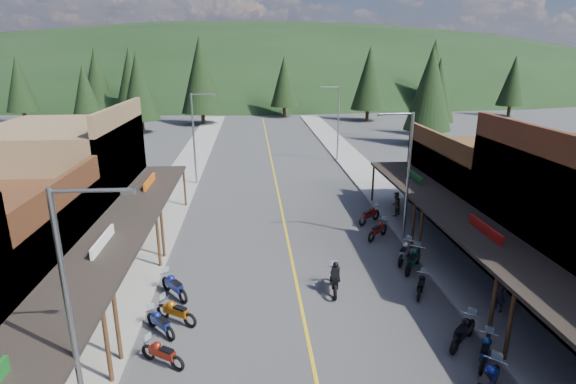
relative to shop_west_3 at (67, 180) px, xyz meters
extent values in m
plane|color=#38383A|center=(13.78, -11.30, -3.52)|extent=(220.00, 220.00, 0.00)
cube|color=gold|center=(13.78, 8.70, -3.51)|extent=(0.15, 90.00, 0.01)
cube|color=gray|center=(5.08, 8.70, -3.44)|extent=(3.40, 94.00, 0.15)
cube|color=gray|center=(22.48, 8.70, -3.44)|extent=(3.40, 94.00, 0.15)
cylinder|color=#472D19|center=(6.58, -14.70, -2.02)|extent=(0.16, 0.16, 3.00)
cube|color=#3F2111|center=(3.63, -9.60, -0.42)|extent=(0.30, 9.00, 6.20)
cube|color=black|center=(5.08, -9.60, -0.52)|extent=(3.20, 9.00, 0.18)
cylinder|color=#472D19|center=(6.58, -13.50, -2.02)|extent=(0.16, 0.16, 3.00)
cylinder|color=#472D19|center=(6.58, -5.70, -2.02)|extent=(0.16, 0.16, 3.00)
cube|color=silver|center=(5.08, -9.60, -0.32)|extent=(0.12, 3.00, 0.70)
cube|color=brown|center=(-0.22, 0.00, -0.02)|extent=(8.00, 10.20, 7.00)
cube|color=brown|center=(3.63, 0.00, 0.58)|extent=(0.30, 10.20, 8.20)
cube|color=black|center=(5.08, 0.00, -0.52)|extent=(3.20, 10.20, 0.18)
cylinder|color=#472D19|center=(6.58, -4.50, -2.02)|extent=(0.16, 0.16, 3.00)
cylinder|color=#472D19|center=(6.58, 4.50, -2.02)|extent=(0.16, 0.16, 3.00)
cube|color=#CC590C|center=(5.08, 0.00, -0.32)|extent=(0.12, 3.00, 0.70)
cylinder|color=#472D19|center=(20.98, -14.70, -2.02)|extent=(0.16, 0.16, 3.00)
cube|color=#562B19|center=(23.93, -9.60, 0.58)|extent=(0.30, 9.00, 8.20)
cube|color=black|center=(22.48, -9.60, -0.52)|extent=(3.20, 9.00, 0.18)
cylinder|color=#472D19|center=(20.98, -13.50, -2.02)|extent=(0.16, 0.16, 3.00)
cylinder|color=#472D19|center=(20.98, -5.70, -2.02)|extent=(0.16, 0.16, 3.00)
cube|color=#B2140F|center=(22.48, -9.60, -0.32)|extent=(0.12, 3.00, 0.70)
cube|color=#4C2D16|center=(27.78, 0.00, -1.02)|extent=(8.00, 10.20, 5.00)
cube|color=#4C2D16|center=(23.93, 0.00, -0.42)|extent=(0.30, 10.20, 6.20)
cube|color=black|center=(22.48, 0.00, -0.52)|extent=(3.20, 10.20, 0.18)
cylinder|color=#472D19|center=(20.98, -4.50, -2.02)|extent=(0.16, 0.16, 3.00)
cylinder|color=#472D19|center=(20.98, 4.50, -2.02)|extent=(0.16, 0.16, 3.00)
cube|color=#14591E|center=(22.48, 0.00, -0.32)|extent=(0.12, 3.00, 0.70)
cylinder|color=gray|center=(6.68, -17.30, 0.48)|extent=(0.16, 0.16, 8.00)
cylinder|color=gray|center=(7.68, -17.30, 4.38)|extent=(2.00, 0.10, 0.10)
cube|color=gray|center=(8.58, -17.30, 4.33)|extent=(0.35, 0.18, 0.12)
cylinder|color=gray|center=(6.68, 10.70, 0.48)|extent=(0.16, 0.16, 8.00)
cylinder|color=gray|center=(7.68, 10.70, 4.38)|extent=(2.00, 0.10, 0.10)
cube|color=gray|center=(8.58, 10.70, 4.33)|extent=(0.35, 0.18, 0.12)
cylinder|color=gray|center=(20.88, -3.30, 0.48)|extent=(0.16, 0.16, 8.00)
cylinder|color=gray|center=(19.88, -3.30, 4.38)|extent=(2.00, 0.10, 0.10)
cube|color=gray|center=(18.98, -3.30, 4.33)|extent=(0.35, 0.18, 0.12)
cylinder|color=gray|center=(20.88, 18.70, 0.48)|extent=(0.16, 0.16, 8.00)
cylinder|color=gray|center=(19.88, 18.70, 4.38)|extent=(2.00, 0.10, 0.10)
cube|color=gray|center=(18.98, 18.70, 4.33)|extent=(0.35, 0.18, 0.12)
ellipsoid|color=black|center=(13.78, 123.70, -3.52)|extent=(310.00, 140.00, 60.00)
cylinder|color=black|center=(-26.22, 50.70, -2.52)|extent=(0.60, 0.60, 2.00)
cone|color=black|center=(-26.22, 50.70, 2.98)|extent=(5.04, 5.04, 9.00)
cylinder|color=black|center=(-10.22, 58.70, -2.52)|extent=(0.60, 0.60, 2.00)
cone|color=black|center=(-10.22, 58.70, 3.73)|extent=(5.88, 5.88, 10.50)
cylinder|color=black|center=(3.78, 46.70, -2.52)|extent=(0.60, 0.60, 2.00)
cone|color=black|center=(3.78, 46.70, 4.48)|extent=(6.72, 6.72, 12.00)
cylinder|color=black|center=(17.78, 54.70, -2.52)|extent=(0.60, 0.60, 2.00)
cone|color=black|center=(17.78, 54.70, 2.98)|extent=(5.04, 5.04, 9.00)
cylinder|color=black|center=(31.78, 48.70, -2.52)|extent=(0.60, 0.60, 2.00)
cone|color=black|center=(31.78, 48.70, 3.73)|extent=(5.88, 5.88, 10.50)
cylinder|color=black|center=(47.78, 60.70, -2.52)|extent=(0.60, 0.60, 2.00)
cone|color=black|center=(47.78, 60.70, 4.48)|extent=(6.72, 6.72, 12.00)
cylinder|color=black|center=(59.78, 52.70, -2.52)|extent=(0.60, 0.60, 2.00)
cone|color=black|center=(59.78, 52.70, 2.98)|extent=(5.04, 5.04, 9.00)
cylinder|color=black|center=(-18.22, 64.70, -2.52)|extent=(0.60, 0.60, 2.00)
cone|color=black|center=(-18.22, 64.70, 3.73)|extent=(5.88, 5.88, 10.50)
cylinder|color=black|center=(-8.22, 28.70, -2.52)|extent=(0.60, 0.60, 2.00)
cone|color=black|center=(-8.22, 28.70, 2.48)|extent=(4.48, 4.48, 8.00)
cylinder|color=black|center=(37.78, 33.70, -2.52)|extent=(0.60, 0.60, 2.00)
cone|color=black|center=(37.78, 33.70, 2.88)|extent=(4.93, 4.93, 8.80)
cylinder|color=black|center=(-4.22, 38.70, -2.52)|extent=(0.60, 0.60, 2.00)
cone|color=black|center=(-4.22, 38.70, 3.28)|extent=(5.38, 5.38, 9.60)
cylinder|color=black|center=(33.78, 26.70, -2.52)|extent=(0.60, 0.60, 2.00)
cone|color=black|center=(33.78, 26.70, 3.68)|extent=(5.82, 5.82, 10.40)
imported|color=#221D2B|center=(22.52, -11.47, -2.57)|extent=(0.58, 0.69, 1.60)
imported|color=#4C3D30|center=(21.70, 0.99, -2.50)|extent=(0.96, 0.91, 1.74)
camera|label=1|loc=(11.70, -28.30, 7.62)|focal=28.00mm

